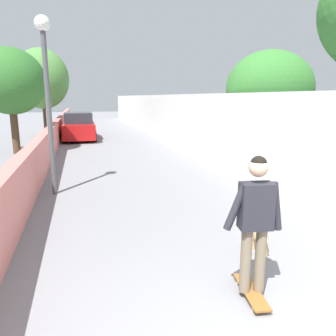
{
  "coord_description": "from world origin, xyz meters",
  "views": [
    {
      "loc": [
        -2.22,
        1.53,
        2.4
      ],
      "look_at": [
        4.0,
        -0.11,
        1.0
      ],
      "focal_mm": 35.04,
      "sensor_mm": 36.0,
      "label": 1
    }
  ],
  "objects_px": {
    "tree_left_near": "(42,79)",
    "dog": "(260,235)",
    "tree_right_far": "(269,89)",
    "skateboard": "(251,291)",
    "tree_left_distant": "(10,82)",
    "lamp_post": "(46,75)",
    "car_near": "(79,127)",
    "person_skateboarder": "(256,215)"
  },
  "relations": [
    {
      "from": "skateboard",
      "to": "lamp_post",
      "type": "bearing_deg",
      "value": 26.79
    },
    {
      "from": "dog",
      "to": "car_near",
      "type": "xyz_separation_m",
      "value": [
        15.19,
        2.75,
        0.44
      ]
    },
    {
      "from": "tree_left_distant",
      "to": "car_near",
      "type": "relative_size",
      "value": 1.07
    },
    {
      "from": "lamp_post",
      "to": "dog",
      "type": "relative_size",
      "value": 3.18
    },
    {
      "from": "person_skateboarder",
      "to": "dog",
      "type": "height_order",
      "value": "person_skateboarder"
    },
    {
      "from": "lamp_post",
      "to": "person_skateboarder",
      "type": "relative_size",
      "value": 2.53
    },
    {
      "from": "tree_left_distant",
      "to": "person_skateboarder",
      "type": "height_order",
      "value": "tree_left_distant"
    },
    {
      "from": "tree_left_near",
      "to": "car_near",
      "type": "height_order",
      "value": "tree_left_near"
    },
    {
      "from": "tree_left_near",
      "to": "tree_left_distant",
      "type": "relative_size",
      "value": 1.18
    },
    {
      "from": "dog",
      "to": "car_near",
      "type": "relative_size",
      "value": 0.32
    },
    {
      "from": "skateboard",
      "to": "dog",
      "type": "relative_size",
      "value": 0.62
    },
    {
      "from": "person_skateboarder",
      "to": "lamp_post",
      "type": "bearing_deg",
      "value": 26.79
    },
    {
      "from": "tree_right_far",
      "to": "skateboard",
      "type": "height_order",
      "value": "tree_right_far"
    },
    {
      "from": "tree_right_far",
      "to": "car_near",
      "type": "xyz_separation_m",
      "value": [
        9.74,
        6.09,
        -1.94
      ]
    },
    {
      "from": "lamp_post",
      "to": "skateboard",
      "type": "xyz_separation_m",
      "value": [
        -5.22,
        -2.64,
        -2.83
      ]
    },
    {
      "from": "tree_left_distant",
      "to": "tree_right_far",
      "type": "bearing_deg",
      "value": -122.28
    },
    {
      "from": "tree_right_far",
      "to": "tree_left_near",
      "type": "bearing_deg",
      "value": 35.04
    },
    {
      "from": "tree_left_near",
      "to": "person_skateboarder",
      "type": "relative_size",
      "value": 3.11
    },
    {
      "from": "tree_left_near",
      "to": "dog",
      "type": "height_order",
      "value": "tree_left_near"
    },
    {
      "from": "tree_right_far",
      "to": "tree_left_distant",
      "type": "xyz_separation_m",
      "value": [
        5.5,
        8.71,
        0.36
      ]
    },
    {
      "from": "tree_left_distant",
      "to": "car_near",
      "type": "height_order",
      "value": "tree_left_distant"
    },
    {
      "from": "person_skateboarder",
      "to": "car_near",
      "type": "xyz_separation_m",
      "value": [
        16.24,
        2.04,
        -0.35
      ]
    },
    {
      "from": "tree_left_near",
      "to": "lamp_post",
      "type": "distance_m",
      "value": 12.86
    },
    {
      "from": "lamp_post",
      "to": "skateboard",
      "type": "distance_m",
      "value": 6.5
    },
    {
      "from": "tree_left_near",
      "to": "tree_left_distant",
      "type": "height_order",
      "value": "tree_left_near"
    },
    {
      "from": "person_skateboarder",
      "to": "dog",
      "type": "relative_size",
      "value": 1.26
    },
    {
      "from": "tree_left_distant",
      "to": "car_near",
      "type": "bearing_deg",
      "value": -31.69
    },
    {
      "from": "skateboard",
      "to": "person_skateboarder",
      "type": "bearing_deg",
      "value": 90.0
    },
    {
      "from": "skateboard",
      "to": "car_near",
      "type": "relative_size",
      "value": 0.2
    },
    {
      "from": "lamp_post",
      "to": "person_skateboarder",
      "type": "height_order",
      "value": "lamp_post"
    },
    {
      "from": "tree_left_near",
      "to": "tree_right_far",
      "type": "relative_size",
      "value": 1.34
    },
    {
      "from": "tree_left_distant",
      "to": "dog",
      "type": "bearing_deg",
      "value": -153.89
    },
    {
      "from": "tree_left_distant",
      "to": "lamp_post",
      "type": "xyz_separation_m",
      "value": [
        -6.78,
        -2.02,
        -0.12
      ]
    },
    {
      "from": "skateboard",
      "to": "dog",
      "type": "height_order",
      "value": "dog"
    },
    {
      "from": "tree_left_near",
      "to": "dog",
      "type": "xyz_separation_m",
      "value": [
        -16.95,
        -4.72,
        -3.17
      ]
    },
    {
      "from": "tree_left_near",
      "to": "car_near",
      "type": "bearing_deg",
      "value": -131.74
    },
    {
      "from": "tree_right_far",
      "to": "person_skateboarder",
      "type": "height_order",
      "value": "tree_right_far"
    },
    {
      "from": "person_skateboarder",
      "to": "skateboard",
      "type": "bearing_deg",
      "value": -90.0
    },
    {
      "from": "tree_left_near",
      "to": "person_skateboarder",
      "type": "bearing_deg",
      "value": -167.44
    },
    {
      "from": "tree_left_distant",
      "to": "car_near",
      "type": "xyz_separation_m",
      "value": [
        4.24,
        -2.62,
        -2.3
      ]
    },
    {
      "from": "lamp_post",
      "to": "tree_left_distant",
      "type": "bearing_deg",
      "value": 16.58
    },
    {
      "from": "tree_right_far",
      "to": "dog",
      "type": "bearing_deg",
      "value": 148.49
    }
  ]
}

